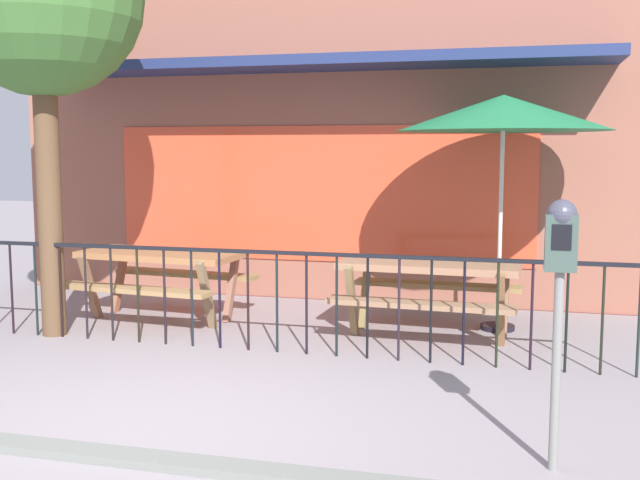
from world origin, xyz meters
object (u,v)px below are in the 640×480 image
(patio_umbrella, at_px, (503,114))
(parking_meter_near, at_px, (560,263))
(picnic_table_right, at_px, (429,278))
(picnic_table_left, at_px, (160,266))

(patio_umbrella, xyz_separation_m, parking_meter_near, (0.43, -3.59, -1.02))
(picnic_table_right, distance_m, parking_meter_near, 3.35)
(picnic_table_left, height_order, patio_umbrella, patio_umbrella)
(picnic_table_right, height_order, parking_meter_near, parking_meter_near)
(picnic_table_left, xyz_separation_m, picnic_table_right, (3.00, -0.01, 0.00))
(picnic_table_left, distance_m, parking_meter_near, 5.19)
(patio_umbrella, height_order, parking_meter_near, patio_umbrella)
(picnic_table_right, bearing_deg, patio_umbrella, 36.01)
(patio_umbrella, relative_size, parking_meter_near, 1.52)
(patio_umbrella, distance_m, parking_meter_near, 3.75)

